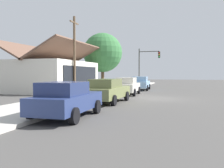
# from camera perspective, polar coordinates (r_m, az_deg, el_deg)

# --- Properties ---
(ground_plane) EXTENTS (120.00, 120.00, 0.00)m
(ground_plane) POSITION_cam_1_polar(r_m,az_deg,el_deg) (19.35, 10.01, -3.36)
(ground_plane) COLOR #4C4947
(sidewalk_curb) EXTENTS (60.00, 4.20, 0.16)m
(sidewalk_curb) POSITION_cam_1_polar(r_m,az_deg,el_deg) (20.73, -5.58, -2.72)
(sidewalk_curb) COLOR beige
(sidewalk_curb) RESTS_ON ground
(car_navy) EXTENTS (4.37, 2.10, 1.59)m
(car_navy) POSITION_cam_1_polar(r_m,az_deg,el_deg) (11.02, -10.46, -3.53)
(car_navy) COLOR navy
(car_navy) RESTS_ON ground
(car_olive) EXTENTS (4.84, 2.12, 1.59)m
(car_olive) POSITION_cam_1_polar(r_m,az_deg,el_deg) (16.38, -1.03, -1.52)
(car_olive) COLOR olive
(car_olive) RESTS_ON ground
(car_ivory) EXTENTS (4.61, 2.06, 1.59)m
(car_ivory) POSITION_cam_1_polar(r_m,az_deg,el_deg) (22.41, 3.55, -0.44)
(car_ivory) COLOR silver
(car_ivory) RESTS_ON ground
(car_skyblue) EXTENTS (4.58, 2.21, 1.59)m
(car_skyblue) POSITION_cam_1_polar(r_m,az_deg,el_deg) (28.87, 6.60, 0.21)
(car_skyblue) COLOR #8CB7E0
(car_skyblue) RESTS_ON ground
(storefront_building) EXTENTS (10.97, 7.50, 5.30)m
(storefront_building) POSITION_cam_1_polar(r_m,az_deg,el_deg) (28.00, -13.86, 2.06)
(storefront_building) COLOR silver
(storefront_building) RESTS_ON ground
(shade_tree) EXTENTS (5.40, 5.40, 7.51)m
(shade_tree) POSITION_cam_1_polar(r_m,az_deg,el_deg) (34.12, -2.20, 7.26)
(shade_tree) COLOR brown
(shade_tree) RESTS_ON ground
(traffic_light_main) EXTENTS (0.37, 2.79, 5.20)m
(traffic_light_main) POSITION_cam_1_polar(r_m,az_deg,el_deg) (32.46, 8.17, 5.18)
(traffic_light_main) COLOR #383833
(traffic_light_main) RESTS_ON ground
(utility_pole_wooden) EXTENTS (1.80, 0.24, 7.50)m
(utility_pole_wooden) POSITION_cam_1_polar(r_m,az_deg,el_deg) (24.45, -8.72, 7.09)
(utility_pole_wooden) COLOR brown
(utility_pole_wooden) RESTS_ON ground
(fire_hydrant_red) EXTENTS (0.22, 0.22, 0.71)m
(fire_hydrant_red) POSITION_cam_1_polar(r_m,az_deg,el_deg) (18.66, -3.49, -2.01)
(fire_hydrant_red) COLOR red
(fire_hydrant_red) RESTS_ON sidewalk_curb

